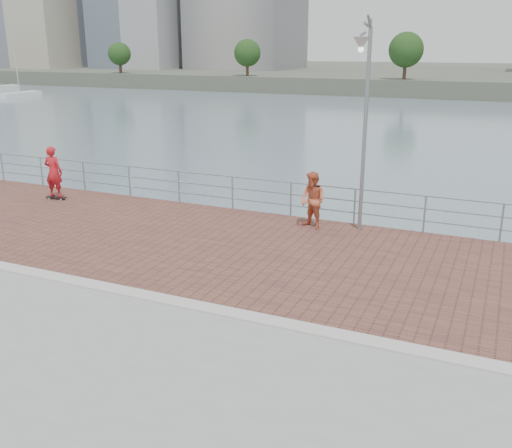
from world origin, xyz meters
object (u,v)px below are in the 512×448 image
at_px(street_lamp, 364,90).
at_px(skateboarder, 53,172).
at_px(bystander, 313,201).
at_px(guardrail, 322,199).

height_order(street_lamp, skateboarder, street_lamp).
xyz_separation_m(street_lamp, bystander, (-1.32, -0.02, -3.19)).
bearing_deg(bystander, guardrail, 115.14).
relative_size(skateboarder, bystander, 1.07).
xyz_separation_m(guardrail, bystander, (0.01, -0.93, 0.17)).
relative_size(street_lamp, bystander, 3.40).
distance_m(skateboarder, bystander, 9.31).
xyz_separation_m(skateboarder, bystander, (9.30, 0.52, -0.14)).
relative_size(guardrail, skateboarder, 21.84).
height_order(street_lamp, bystander, street_lamp).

